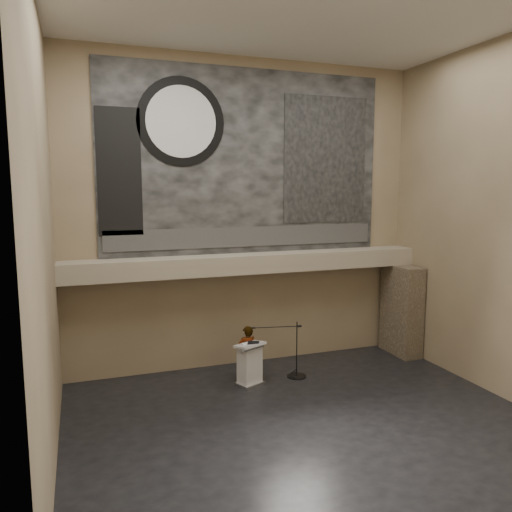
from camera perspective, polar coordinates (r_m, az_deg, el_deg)
name	(u,v)px	position (r m, az deg, el deg)	size (l,w,h in m)	color
floor	(306,422)	(11.38, 5.71, -18.34)	(10.00, 10.00, 0.00)	black
ceiling	(312,5)	(10.80, 6.39, 26.64)	(10.00, 10.00, 0.00)	silver
wall_back	(246,215)	(13.95, -1.11, 4.70)	(10.00, 0.02, 8.50)	#77644C
wall_front	(443,247)	(6.88, 20.58, 0.96)	(10.00, 0.02, 8.50)	#77644C
wall_left	(43,233)	(9.26, -23.14, 2.48)	(0.02, 8.00, 8.50)	#77644C
wall_right	(499,220)	(13.20, 26.05, 3.73)	(0.02, 8.00, 8.50)	#77644C
soffit	(251,263)	(13.71, -0.56, -0.82)	(10.00, 0.80, 0.50)	gray
sprinkler_left	(195,277)	(13.28, -7.04, -2.39)	(0.04, 0.04, 0.06)	#B2893D
sprinkler_right	(314,270)	(14.43, 6.66, -1.56)	(0.04, 0.04, 0.06)	#B2893D
banner	(247,162)	(13.92, -1.08, 10.66)	(8.00, 0.05, 5.00)	black
banner_text_strip	(247,237)	(13.93, -1.01, 2.22)	(7.76, 0.02, 0.55)	#313131
banner_clock_rim	(181,122)	(13.50, -8.55, 14.93)	(2.30, 2.30, 0.02)	black
banner_clock_face	(181,122)	(13.49, -8.54, 14.94)	(1.84, 1.84, 0.02)	silver
banner_building_print	(326,160)	(14.83, 7.96, 10.80)	(2.60, 0.02, 3.60)	black
banner_brick_print	(119,172)	(13.19, -15.36, 9.24)	(1.10, 0.02, 3.20)	black
stone_pier	(401,310)	(15.76, 16.29, -5.92)	(0.60, 1.40, 2.70)	#423729
lectern	(250,364)	(12.98, -0.73, -12.26)	(0.85, 0.74, 1.13)	silver
binder	(253,343)	(12.79, -0.30, -9.89)	(0.29, 0.23, 0.04)	black
papers	(247,344)	(12.74, -1.05, -10.04)	(0.19, 0.26, 0.01)	white
speaker_person	(247,353)	(13.29, -1.00, -11.00)	(0.53, 0.35, 1.44)	white
mic_stand	(295,369)	(13.67, 4.46, -12.70)	(1.48, 0.52, 1.51)	black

